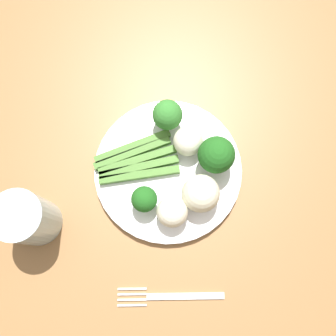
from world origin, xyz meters
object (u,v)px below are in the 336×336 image
asparagus_bundle (137,161)px  broccoli_near_center (216,155)px  cauliflower_mid (172,212)px  dining_table (139,151)px  cauliflower_front_left (188,141)px  cauliflower_back (201,193)px  broccoli_back_right (144,199)px  broccoli_front (167,115)px  fork (169,296)px  plate (168,170)px  water_glass (28,219)px

asparagus_bundle → broccoli_near_center: bearing=-18.2°
asparagus_bundle → cauliflower_mid: (-0.08, -0.06, 0.02)m
dining_table → cauliflower_mid: (-0.14, -0.07, 0.13)m
dining_table → cauliflower_front_left: bearing=-102.8°
broccoli_near_center → cauliflower_back: (-0.06, 0.02, -0.01)m
asparagus_bundle → cauliflower_front_left: (0.03, -0.08, 0.02)m
dining_table → broccoli_near_center: (-0.05, -0.13, 0.15)m
asparagus_bundle → broccoli_back_right: (-0.07, -0.02, 0.02)m
broccoli_near_center → cauliflower_front_left: bearing=57.9°
asparagus_bundle → cauliflower_front_left: bearing=0.2°
broccoli_front → cauliflower_back: size_ratio=1.02×
broccoli_front → fork: size_ratio=0.37×
plate → water_glass: (-0.09, 0.21, 0.04)m
asparagus_bundle → broccoli_front: (0.07, -0.05, 0.03)m
cauliflower_mid → plate: bearing=6.6°
broccoli_back_right → cauliflower_back: bearing=-82.5°
plate → fork: (-0.20, -0.01, -0.01)m
broccoli_front → water_glass: water_glass is taller
dining_table → fork: size_ratio=8.61×
plate → broccoli_front: (0.08, 0.00, 0.04)m
plate → asparagus_bundle: 0.05m
cauliflower_mid → water_glass: water_glass is taller
cauliflower_front_left → fork: 0.25m
cauliflower_back → water_glass: (-0.05, 0.26, 0.01)m
cauliflower_front_left → broccoli_front: bearing=40.9°
dining_table → cauliflower_mid: 0.20m
plate → water_glass: 0.23m
fork → cauliflower_mid: bearing=-93.0°
plate → broccoli_near_center: 0.09m
dining_table → cauliflower_back: (-0.11, -0.11, 0.14)m
fork → broccoli_back_right: bearing=-76.1°
fork → water_glass: bearing=-29.2°
fork → broccoli_near_center: bearing=-109.9°
broccoli_back_right → fork: bearing=-163.7°
dining_table → cauliflower_front_left: 0.16m
plate → water_glass: bearing=114.1°
fork → asparagus_bundle: bearing=-76.8°
broccoli_front → water_glass: size_ratio=0.60×
asparagus_bundle → dining_table: bearing=79.3°
dining_table → fork: fork is taller
water_glass → cauliflower_back: bearing=-79.6°
dining_table → cauliflower_mid: size_ratio=29.30×
cauliflower_front_left → cauliflower_back: (-0.09, -0.02, 0.01)m
broccoli_near_center → water_glass: (-0.11, 0.28, -0.01)m
cauliflower_back → dining_table: bearing=46.3°
dining_table → water_glass: (-0.15, 0.15, 0.14)m
cauliflower_back → plate: bearing=48.8°
broccoli_front → cauliflower_front_left: size_ratio=1.24×
cauliflower_front_left → fork: size_ratio=0.29×
broccoli_near_center → fork: broccoli_near_center is taller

